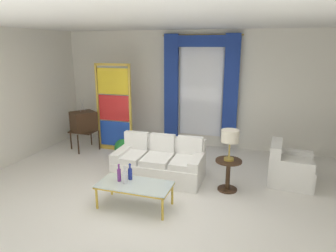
% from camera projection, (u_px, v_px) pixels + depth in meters
% --- Properties ---
extents(ground_plane, '(16.00, 16.00, 0.00)m').
position_uv_depth(ground_plane, '(156.00, 194.00, 5.52)').
color(ground_plane, white).
extents(wall_rear, '(8.00, 0.12, 3.00)m').
position_uv_depth(wall_rear, '(195.00, 89.00, 7.95)').
color(wall_rear, white).
rests_on(wall_rear, ground).
extents(wall_left, '(0.12, 7.00, 3.00)m').
position_uv_depth(wall_left, '(10.00, 97.00, 6.75)').
color(wall_left, white).
rests_on(wall_left, ground).
extents(ceiling_slab, '(8.00, 7.60, 0.04)m').
position_uv_depth(ceiling_slab, '(169.00, 22.00, 5.48)').
color(ceiling_slab, white).
extents(curtained_window, '(2.00, 0.17, 2.70)m').
position_uv_depth(curtained_window, '(201.00, 81.00, 7.69)').
color(curtained_window, white).
rests_on(curtained_window, ground).
extents(couch_white_long, '(1.77, 0.94, 0.86)m').
position_uv_depth(couch_white_long, '(160.00, 163.00, 6.18)').
color(couch_white_long, white).
rests_on(couch_white_long, ground).
extents(coffee_table, '(1.22, 0.60, 0.41)m').
position_uv_depth(coffee_table, '(135.00, 186.00, 5.01)').
color(coffee_table, silver).
rests_on(coffee_table, ground).
extents(bottle_blue_decanter, '(0.06, 0.06, 0.31)m').
position_uv_depth(bottle_blue_decanter, '(119.00, 174.00, 5.08)').
color(bottle_blue_decanter, '#753384').
rests_on(bottle_blue_decanter, coffee_table).
extents(bottle_crystal_tall, '(0.08, 0.08, 0.31)m').
position_uv_depth(bottle_crystal_tall, '(125.00, 176.00, 4.99)').
color(bottle_crystal_tall, silver).
rests_on(bottle_crystal_tall, coffee_table).
extents(bottle_amber_squat, '(0.07, 0.07, 0.29)m').
position_uv_depth(bottle_amber_squat, '(130.00, 173.00, 5.14)').
color(bottle_amber_squat, navy).
rests_on(bottle_amber_squat, coffee_table).
extents(vintage_tv, '(0.75, 0.77, 1.35)m').
position_uv_depth(vintage_tv, '(84.00, 122.00, 7.72)').
color(vintage_tv, '#382314').
rests_on(vintage_tv, ground).
extents(armchair_white, '(0.87, 0.87, 0.80)m').
position_uv_depth(armchair_white, '(288.00, 169.00, 5.91)').
color(armchair_white, white).
rests_on(armchair_white, ground).
extents(stained_glass_divider, '(0.95, 0.05, 2.20)m').
position_uv_depth(stained_glass_divider, '(114.00, 110.00, 7.60)').
color(stained_glass_divider, gold).
rests_on(stained_glass_divider, ground).
extents(peacock_figurine, '(0.44, 0.60, 0.50)m').
position_uv_depth(peacock_figurine, '(120.00, 149.00, 7.27)').
color(peacock_figurine, beige).
rests_on(peacock_figurine, ground).
extents(round_side_table, '(0.48, 0.48, 0.59)m').
position_uv_depth(round_side_table, '(228.00, 172.00, 5.59)').
color(round_side_table, '#382314').
rests_on(round_side_table, ground).
extents(table_lamp_brass, '(0.32, 0.32, 0.57)m').
position_uv_depth(table_lamp_brass, '(230.00, 137.00, 5.42)').
color(table_lamp_brass, '#B29338').
rests_on(table_lamp_brass, round_side_table).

